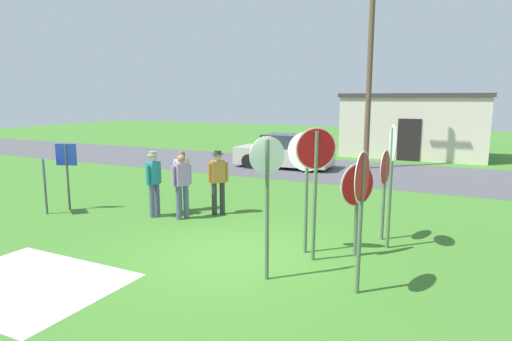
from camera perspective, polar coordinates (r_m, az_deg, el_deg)
ground_plane at (r=8.84m, az=-3.70°, el=-11.05°), size 80.00×80.00×0.00m
street_asphalt at (r=18.95m, az=13.27°, el=-0.14°), size 60.00×6.40×0.01m
concrete_path at (r=8.52m, az=-28.20°, el=-12.98°), size 3.20×2.40×0.01m
building_background at (r=24.60m, az=20.14°, el=5.64°), size 7.34×3.77×3.35m
utility_pole at (r=19.82m, az=14.79°, el=13.05°), size 1.80×0.24×8.49m
parked_car_on_street at (r=19.55m, az=3.88°, el=2.41°), size 4.37×2.15×1.51m
stop_sign_rear_left at (r=9.21m, az=17.47°, el=0.69°), size 0.26×0.70×2.58m
stop_sign_leaning_right at (r=8.62m, az=13.24°, el=-3.01°), size 0.48×0.73×1.88m
stop_sign_center_cluster at (r=6.91m, az=13.76°, el=-3.37°), size 0.09×0.82×2.31m
stop_sign_nearest at (r=8.14m, az=7.87°, el=0.05°), size 0.64×0.53×2.58m
stop_sign_tallest at (r=9.79m, az=16.64°, el=-1.09°), size 0.08×0.78×2.01m
stop_sign_low_front at (r=8.58m, az=6.71°, el=-0.03°), size 0.77×0.13×2.46m
stop_sign_leaning_left at (r=7.23m, az=1.47°, el=-1.99°), size 0.41×0.52×2.49m
person_in_blue at (r=11.58m, az=-5.07°, el=-0.93°), size 0.48×0.48×1.74m
person_in_dark_shirt at (r=12.07m, az=-9.76°, el=-0.89°), size 0.29×0.56×1.69m
person_holding_notes at (r=11.27m, az=-9.77°, el=-1.62°), size 0.35×0.53×1.69m
person_on_left at (r=11.64m, az=-13.36°, el=-1.22°), size 0.32×0.57×1.74m
info_panel_leftmost at (r=13.04m, az=-23.72°, el=0.73°), size 0.57×0.23×1.87m
info_panel_middle at (r=12.87m, az=-26.19°, el=-0.73°), size 0.51×0.36×1.50m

